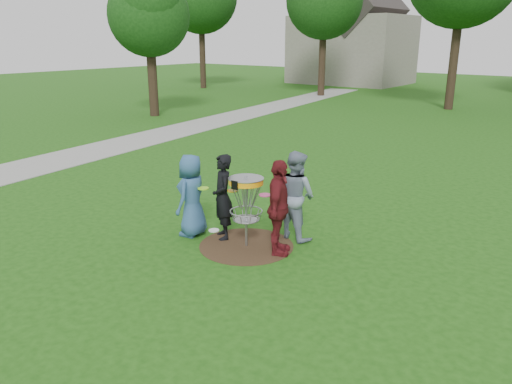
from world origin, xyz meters
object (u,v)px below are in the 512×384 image
Objects in this scene: player_blue at (192,195)px; player_maroon at (279,208)px; disc_golf_basket at (246,195)px; player_black at (223,197)px; player_grey at (296,195)px.

player_maroon is (1.89, 0.29, 0.06)m from player_blue.
player_maroon is at bearing 7.44° from disc_golf_basket.
player_black is at bearing 64.74° from player_maroon.
disc_golf_basket is (1.21, 0.21, 0.20)m from player_blue.
disc_golf_basket is at bearing 33.63° from player_black.
disc_golf_basket is at bearing 70.31° from player_maroon.
disc_golf_basket is (-0.67, -0.09, 0.14)m from player_maroon.
player_blue is 0.94× the size of player_grey.
disc_golf_basket is at bearing 86.33° from player_blue.
player_black is 1.29m from player_maroon.
player_maroon reaches higher than player_blue.
player_maroon reaches higher than player_grey.
player_black is 0.96× the size of player_maroon.
player_maroon is (1.29, 0.04, 0.04)m from player_black.
player_black is 1.22× the size of disc_golf_basket.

